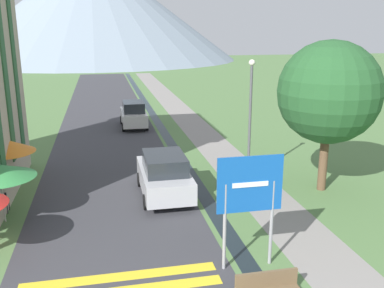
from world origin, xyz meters
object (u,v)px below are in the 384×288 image
object	(u,v)px
tree_by_path	(329,93)
streetlamp	(250,110)
road_sign	(250,195)
cafe_chair_far_left	(2,200)
cafe_umbrella_rear_orange	(6,146)
parked_car_near	(164,175)
parked_car_far	(134,114)

from	to	relation	value
tree_by_path	streetlamp	bearing A→B (deg)	143.39
road_sign	tree_by_path	xyz separation A→B (m)	(5.16, 5.20, 1.95)
cafe_chair_far_left	streetlamp	world-z (taller)	streetlamp
cafe_umbrella_rear_orange	streetlamp	size ratio (longest dim) A/B	0.44
cafe_umbrella_rear_orange	streetlamp	bearing A→B (deg)	-0.35
tree_by_path	road_sign	bearing A→B (deg)	-134.75
parked_car_near	cafe_umbrella_rear_orange	size ratio (longest dim) A/B	1.72
cafe_chair_far_left	tree_by_path	bearing A→B (deg)	0.79
road_sign	tree_by_path	bearing A→B (deg)	45.25
road_sign	parked_car_far	world-z (taller)	road_sign
cafe_chair_far_left	parked_car_near	bearing A→B (deg)	6.10
streetlamp	cafe_umbrella_rear_orange	bearing A→B (deg)	179.65
road_sign	parked_car_far	bearing A→B (deg)	95.44
parked_car_near	parked_car_far	bearing A→B (deg)	91.06
tree_by_path	parked_car_near	bearing A→B (deg)	174.13
tree_by_path	cafe_chair_far_left	bearing A→B (deg)	179.01
cafe_umbrella_rear_orange	parked_car_far	bearing A→B (deg)	62.85
parked_car_near	cafe_umbrella_rear_orange	xyz separation A→B (m)	(-6.23, 1.33, 1.23)
parked_car_far	parked_car_near	bearing A→B (deg)	-88.94
road_sign	streetlamp	size ratio (longest dim) A/B	0.62
cafe_chair_far_left	cafe_umbrella_rear_orange	size ratio (longest dim) A/B	0.35
cafe_umbrella_rear_orange	tree_by_path	bearing A→B (deg)	-8.88
road_sign	cafe_chair_far_left	world-z (taller)	road_sign
cafe_chair_far_left	tree_by_path	size ratio (longest dim) A/B	0.13
cafe_chair_far_left	streetlamp	distance (m)	10.75
parked_car_near	cafe_chair_far_left	distance (m)	6.22
parked_car_far	tree_by_path	distance (m)	15.71
road_sign	tree_by_path	size ratio (longest dim) A/B	0.53
cafe_umbrella_rear_orange	cafe_chair_far_left	bearing A→B (deg)	-88.68
cafe_umbrella_rear_orange	tree_by_path	world-z (taller)	tree_by_path
cafe_chair_far_left	tree_by_path	distance (m)	13.42
cafe_chair_far_left	streetlamp	size ratio (longest dim) A/B	0.16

